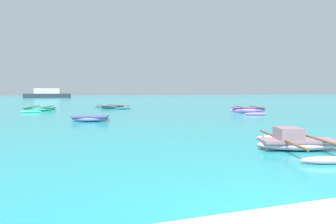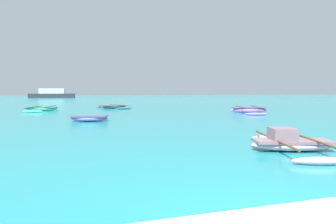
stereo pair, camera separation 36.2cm
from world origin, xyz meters
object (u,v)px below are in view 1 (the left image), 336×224
object	(u,v)px
moored_boat_1	(297,142)
distant_ferry	(48,94)
moored_boat_0	(90,118)
moored_boat_2	(248,110)
moored_boat_4	(112,107)
moored_boat_3	(40,109)

from	to	relation	value
moored_boat_1	distant_ferry	world-z (taller)	distant_ferry
moored_boat_0	moored_boat_2	distance (m)	12.66
moored_boat_4	distant_ferry	xyz separation A→B (m)	(-13.82, 50.07, 0.88)
moored_boat_1	moored_boat_3	xyz separation A→B (m)	(-10.58, 19.60, -0.04)
moored_boat_2	moored_boat_4	bearing A→B (deg)	155.44
moored_boat_0	moored_boat_2	bearing A→B (deg)	25.77
moored_boat_2	moored_boat_4	size ratio (longest dim) A/B	0.94
moored_boat_1	moored_boat_4	world-z (taller)	moored_boat_1
moored_boat_0	moored_boat_1	size ratio (longest dim) A/B	0.66
moored_boat_2	moored_boat_0	bearing A→B (deg)	-150.21
moored_boat_2	moored_boat_1	bearing A→B (deg)	-99.75
moored_boat_0	distant_ferry	size ratio (longest dim) A/B	0.20
moored_boat_2	moored_boat_3	bearing A→B (deg)	173.81
moored_boat_0	moored_boat_4	size ratio (longest dim) A/B	0.50
moored_boat_2	moored_boat_3	size ratio (longest dim) A/B	0.93
moored_boat_0	moored_boat_3	bearing A→B (deg)	127.39
distant_ferry	moored_boat_0	bearing A→B (deg)	-79.30
moored_boat_3	moored_boat_4	world-z (taller)	moored_boat_3
moored_boat_1	moored_boat_3	distance (m)	22.27
moored_boat_2	moored_boat_4	world-z (taller)	moored_boat_2
distant_ferry	moored_boat_4	bearing A→B (deg)	-74.57
moored_boat_0	moored_boat_3	size ratio (longest dim) A/B	0.50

